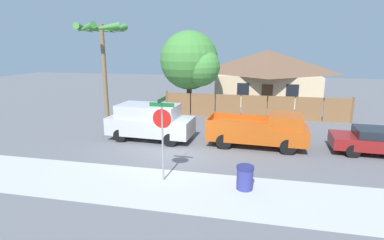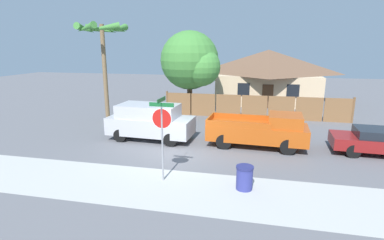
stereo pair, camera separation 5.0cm
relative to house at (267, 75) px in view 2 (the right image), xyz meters
name	(u,v)px [view 2 (the right image)]	position (x,y,z in m)	size (l,w,h in m)	color
ground_plane	(180,154)	(-4.36, -15.73, -2.48)	(80.00, 80.00, 0.00)	slate
sidewalk_strip	(156,187)	(-4.36, -19.33, -2.47)	(36.00, 3.20, 0.01)	#B2B2AD
wooden_fence	(254,107)	(-1.01, -7.44, -1.64)	(13.15, 0.12, 1.77)	brown
house	(267,75)	(0.00, 0.00, 0.00)	(9.56, 7.53, 4.77)	beige
oak_tree	(192,62)	(-5.73, -6.74, 1.46)	(4.59, 4.38, 6.23)	brown
palm_tree	(102,37)	(-10.70, -10.85, 3.14)	(3.17, 3.39, 6.50)	brown
red_suv	(150,121)	(-6.55, -13.81, -1.43)	(4.76, 2.20, 1.97)	#B7B7BC
orange_pickup	(261,130)	(-0.59, -13.82, -1.60)	(5.09, 2.19, 1.78)	#B74C14
parked_sedan	(382,141)	(5.04, -13.81, -1.80)	(4.60, 2.01, 1.26)	maroon
stop_sign	(162,125)	(-4.26, -18.71, -0.27)	(0.95, 0.86, 3.23)	gray
trash_bin	(244,178)	(-1.16, -18.81, -2.03)	(0.63, 0.63, 0.88)	navy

